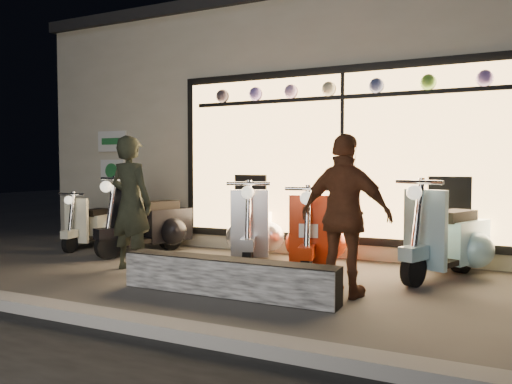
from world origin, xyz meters
TOP-DOWN VIEW (x-y plane):
  - ground at (0.00, 0.00)m, footprint 40.00×40.00m
  - kerb at (0.00, -2.00)m, footprint 40.00×0.25m
  - shop_building at (0.00, 4.98)m, footprint 10.20×6.23m
  - graffiti_barrier at (0.27, -0.65)m, footprint 2.47×0.28m
  - scooter_silver at (-0.33, 1.24)m, footprint 0.87×1.57m
  - scooter_red at (0.66, 1.08)m, footprint 0.70×1.54m
  - scooter_black at (-2.08, 1.22)m, footprint 0.87×1.63m
  - scooter_cream at (-3.39, 1.23)m, footprint 0.55×1.29m
  - scooter_blue at (2.36, 1.40)m, footprint 0.95×1.62m
  - man at (-1.54, -0.03)m, footprint 0.68×0.47m
  - woman at (1.42, -0.16)m, footprint 1.07×0.57m

SIDE VIEW (x-z plane):
  - ground at x=0.00m, z-range 0.00..0.00m
  - kerb at x=0.00m, z-range 0.00..0.12m
  - graffiti_barrier at x=0.27m, z-range 0.00..0.40m
  - scooter_cream at x=-3.39m, z-range -0.09..0.83m
  - scooter_red at x=0.66m, z-range -0.11..0.98m
  - scooter_silver at x=-0.33m, z-range -0.11..1.02m
  - scooter_black at x=-2.08m, z-range -0.12..1.05m
  - scooter_blue at x=2.36m, z-range -0.12..1.06m
  - woman at x=1.42m, z-range 0.00..1.73m
  - man at x=-1.54m, z-range 0.00..1.79m
  - shop_building at x=0.00m, z-range 0.00..4.20m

